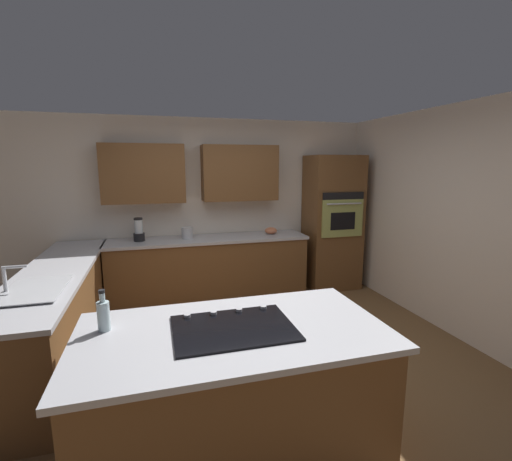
% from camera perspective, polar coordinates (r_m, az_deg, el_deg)
% --- Properties ---
extents(ground_plane, '(14.00, 14.00, 0.00)m').
position_cam_1_polar(ground_plane, '(3.94, -1.73, -19.00)').
color(ground_plane, brown).
extents(wall_back, '(6.00, 0.44, 2.60)m').
position_cam_1_polar(wall_back, '(5.45, -7.86, 5.11)').
color(wall_back, silver).
rests_on(wall_back, ground).
extents(wall_left, '(0.10, 4.00, 2.60)m').
position_cam_1_polar(wall_left, '(4.93, 26.02, 1.96)').
color(wall_left, silver).
rests_on(wall_left, ground).
extents(lower_cabinets_back, '(2.80, 0.60, 0.86)m').
position_cam_1_polar(lower_cabinets_back, '(5.32, -7.36, -6.11)').
color(lower_cabinets_back, brown).
rests_on(lower_cabinets_back, ground).
extents(countertop_back, '(2.84, 0.64, 0.04)m').
position_cam_1_polar(countertop_back, '(5.21, -7.47, -1.36)').
color(countertop_back, '#B2B2B7').
rests_on(countertop_back, lower_cabinets_back).
extents(lower_cabinets_side, '(0.60, 2.90, 0.86)m').
position_cam_1_polar(lower_cabinets_side, '(4.28, -28.69, -11.51)').
color(lower_cabinets_side, brown).
rests_on(lower_cabinets_side, ground).
extents(countertop_side, '(0.64, 2.94, 0.04)m').
position_cam_1_polar(countertop_side, '(4.14, -29.23, -5.69)').
color(countertop_side, '#B2B2B7').
rests_on(countertop_side, lower_cabinets_side).
extents(island_base, '(1.88, 0.97, 0.86)m').
position_cam_1_polar(island_base, '(2.63, -3.46, -24.54)').
color(island_base, brown).
rests_on(island_base, ground).
extents(island_top, '(1.96, 1.05, 0.04)m').
position_cam_1_polar(island_top, '(2.40, -3.58, -15.69)').
color(island_top, '#B2B2B7').
rests_on(island_top, island_base).
extents(wall_oven, '(0.80, 0.66, 2.07)m').
position_cam_1_polar(wall_oven, '(5.78, 11.98, 1.25)').
color(wall_oven, brown).
rests_on(wall_oven, ground).
extents(sink_unit, '(0.46, 0.70, 0.23)m').
position_cam_1_polar(sink_unit, '(3.53, -31.82, -7.92)').
color(sink_unit, '#515456').
rests_on(sink_unit, countertop_side).
extents(cooktop, '(0.76, 0.56, 0.03)m').
position_cam_1_polar(cooktop, '(2.39, -3.61, -15.04)').
color(cooktop, black).
rests_on(cooktop, island_top).
extents(blender, '(0.15, 0.15, 0.32)m').
position_cam_1_polar(blender, '(5.17, -18.04, -0.10)').
color(blender, black).
rests_on(blender, countertop_back).
extents(mixing_bowl, '(0.18, 0.18, 0.10)m').
position_cam_1_polar(mixing_bowl, '(5.45, 2.38, -0.01)').
color(mixing_bowl, '#CC724C').
rests_on(mixing_bowl, countertop_back).
extents(kettle, '(0.16, 0.16, 0.16)m').
position_cam_1_polar(kettle, '(5.20, -10.83, -0.36)').
color(kettle, '#B7BABF').
rests_on(kettle, countertop_back).
extents(oil_bottle, '(0.08, 0.08, 0.27)m').
position_cam_1_polar(oil_bottle, '(2.51, -22.98, -12.15)').
color(oil_bottle, silver).
rests_on(oil_bottle, island_top).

